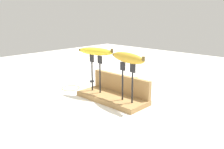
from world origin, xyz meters
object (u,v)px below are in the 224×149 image
Objects in this scene: banana_raised_left at (96,51)px; banana_chunk_near at (133,80)px; fork_stand_right at (127,78)px; fork_fallen_near at (92,83)px; wire_coil at (71,88)px; fork_stand_left at (96,70)px; banana_raised_right at (128,58)px.

banana_chunk_near is (-0.01, 0.29, -0.20)m from banana_raised_left.
fork_stand_right reaches higher than fork_fallen_near.
fork_fallen_near reaches higher than wire_coil.
banana_chunk_near is 0.35m from wire_coil.
fork_stand_left is at bearing 3.42° from wire_coil.
fork_fallen_near is 0.23m from banana_chunk_near.
banana_chunk_near is (-0.01, 0.29, -0.11)m from fork_stand_left.
banana_raised_left is 2.82× the size of banana_chunk_near.
fork_stand_left is 0.09m from banana_raised_left.
fork_stand_right is 0.09m from banana_raised_right.
fork_stand_right is at bearing 0.01° from banana_raised_left.
fork_stand_left is 1.24× the size of fork_fallen_near.
banana_raised_right is 2.03× the size of wire_coil.
wire_coil is (-0.19, -0.01, -0.22)m from banana_raised_left.
fork_stand_right is 0.22m from banana_raised_left.
wire_coil is at bearing -178.31° from banana_raised_right.
wire_coil is (-0.18, -0.30, -0.02)m from banana_chunk_near.
banana_chunk_near is (-0.20, 0.29, -0.11)m from fork_stand_right.
banana_raised_right is at bearing -19.25° from fork_fallen_near.
fork_fallen_near is at bearing 143.10° from fork_stand_left.
fork_fallen_near is 1.48× the size of wire_coil.
fork_stand_right is at bearing 0.00° from fork_stand_left.
banana_chunk_near is (-0.20, 0.29, -0.19)m from banana_raised_right.
banana_raised_right is (0.19, 0.00, -0.01)m from banana_raised_left.
banana_raised_left is 1.94× the size of wire_coil.
banana_raised_right reaches higher than wire_coil.
banana_raised_left reaches higher than fork_stand_right.
banana_chunk_near is at bearing 91.08° from fork_stand_left.
fork_stand_right is 1.17× the size of fork_fallen_near.
banana_chunk_near is at bearing 91.06° from banana_raised_left.
banana_chunk_near is 0.69× the size of wire_coil.
banana_chunk_near is (0.16, 0.16, 0.01)m from fork_fallen_near.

